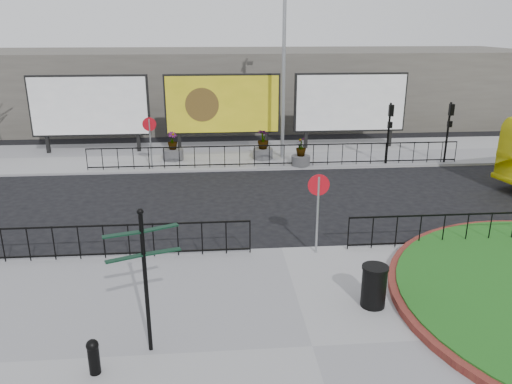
{
  "coord_description": "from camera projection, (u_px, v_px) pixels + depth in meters",
  "views": [
    {
      "loc": [
        -1.98,
        -13.97,
        6.7
      ],
      "look_at": [
        -0.65,
        1.72,
        1.39
      ],
      "focal_mm": 35.0,
      "sensor_mm": 36.0,
      "label": 1
    }
  ],
  "objects": [
    {
      "name": "ground",
      "position": [
        281.0,
        251.0,
        15.49
      ],
      "size": [
        90.0,
        90.0,
        0.0
      ],
      "primitive_type": "plane",
      "color": "black",
      "rests_on": "ground"
    },
    {
      "name": "pavement_near",
      "position": [
        312.0,
        349.0,
        10.75
      ],
      "size": [
        30.0,
        10.0,
        0.12
      ],
      "primitive_type": "cube",
      "color": "gray",
      "rests_on": "ground"
    },
    {
      "name": "pavement_far",
      "position": [
        252.0,
        154.0,
        26.8
      ],
      "size": [
        44.0,
        6.0,
        0.12
      ],
      "primitive_type": "cube",
      "color": "gray",
      "rests_on": "ground"
    },
    {
      "name": "railing_near_left",
      "position": [
        79.0,
        242.0,
        14.51
      ],
      "size": [
        10.0,
        0.1,
        1.1
      ],
      "primitive_type": null,
      "color": "black",
      "rests_on": "pavement_near"
    },
    {
      "name": "railing_near_right",
      "position": [
        490.0,
        228.0,
        15.51
      ],
      "size": [
        9.0,
        0.1,
        1.1
      ],
      "primitive_type": null,
      "color": "black",
      "rests_on": "pavement_near"
    },
    {
      "name": "railing_far",
      "position": [
        277.0,
        155.0,
        24.14
      ],
      "size": [
        18.0,
        0.1,
        1.1
      ],
      "primitive_type": null,
      "color": "black",
      "rests_on": "pavement_far"
    },
    {
      "name": "speed_sign_far",
      "position": [
        150.0,
        132.0,
        23.36
      ],
      "size": [
        0.64,
        0.07,
        2.47
      ],
      "color": "gray",
      "rests_on": "pavement_far"
    },
    {
      "name": "speed_sign_near",
      "position": [
        318.0,
        196.0,
        14.58
      ],
      "size": [
        0.64,
        0.07,
        2.47
      ],
      "color": "gray",
      "rests_on": "pavement_near"
    },
    {
      "name": "billboard_left",
      "position": [
        90.0,
        106.0,
        26.23
      ],
      "size": [
        6.2,
        0.31,
        4.1
      ],
      "color": "black",
      "rests_on": "pavement_far"
    },
    {
      "name": "billboard_mid",
      "position": [
        223.0,
        105.0,
        26.79
      ],
      "size": [
        6.2,
        0.31,
        4.1
      ],
      "color": "black",
      "rests_on": "pavement_far"
    },
    {
      "name": "billboard_right",
      "position": [
        350.0,
        103.0,
        27.35
      ],
      "size": [
        6.2,
        0.31,
        4.1
      ],
      "color": "black",
      "rests_on": "pavement_far"
    },
    {
      "name": "lamp_post",
      "position": [
        284.0,
        64.0,
        24.45
      ],
      "size": [
        0.74,
        0.18,
        9.23
      ],
      "color": "gray",
      "rests_on": "pavement_far"
    },
    {
      "name": "signal_pole_a",
      "position": [
        390.0,
        124.0,
        24.16
      ],
      "size": [
        0.22,
        0.26,
        3.0
      ],
      "color": "black",
      "rests_on": "pavement_far"
    },
    {
      "name": "signal_pole_b",
      "position": [
        449.0,
        123.0,
        24.39
      ],
      "size": [
        0.22,
        0.26,
        3.0
      ],
      "color": "black",
      "rests_on": "pavement_far"
    },
    {
      "name": "building_backdrop",
      "position": [
        241.0,
        86.0,
        35.46
      ],
      "size": [
        40.0,
        10.0,
        5.0
      ],
      "primitive_type": "cube",
      "color": "#5B574F",
      "rests_on": "ground"
    },
    {
      "name": "fingerpost_sign",
      "position": [
        145.0,
        268.0,
        10.01
      ],
      "size": [
        1.47,
        0.73,
        3.21
      ],
      "rotation": [
        0.0,
        0.0,
        0.29
      ],
      "color": "black",
      "rests_on": "pavement_near"
    },
    {
      "name": "bollard",
      "position": [
        93.0,
        355.0,
        9.78
      ],
      "size": [
        0.25,
        0.25,
        0.77
      ],
      "color": "black",
      "rests_on": "pavement_near"
    },
    {
      "name": "litter_bin",
      "position": [
        374.0,
        286.0,
        12.12
      ],
      "size": [
        0.64,
        0.64,
        1.07
      ],
      "color": "black",
      "rests_on": "pavement_near"
    },
    {
      "name": "planter_a",
      "position": [
        173.0,
        151.0,
        25.36
      ],
      "size": [
        1.05,
        1.05,
        1.44
      ],
      "color": "#4C4C4F",
      "rests_on": "pavement_far"
    },
    {
      "name": "planter_b",
      "position": [
        263.0,
        148.0,
        25.51
      ],
      "size": [
        1.01,
        1.01,
        1.53
      ],
      "color": "#4C4C4F",
      "rests_on": "pavement_far"
    },
    {
      "name": "planter_c",
      "position": [
        301.0,
        155.0,
        24.34
      ],
      "size": [
        0.91,
        0.91,
        1.39
      ],
      "color": "#4C4C4F",
      "rests_on": "pavement_far"
    }
  ]
}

